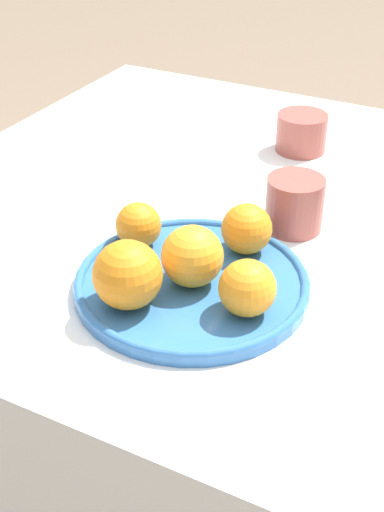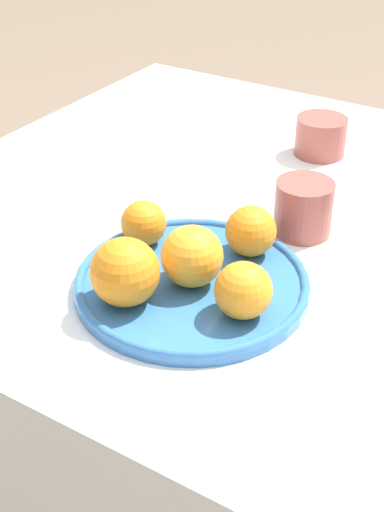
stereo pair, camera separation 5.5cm
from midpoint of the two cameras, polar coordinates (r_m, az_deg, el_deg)
The scene contains 9 objects.
table at distance 1.27m, azimuth 8.60°, elevation -12.50°, with size 1.33×0.97×0.74m.
fruit_platter at distance 0.89m, azimuth -1.77°, elevation -2.17°, with size 0.30×0.30×0.02m.
orange_0 at distance 0.87m, azimuth -1.80°, elevation -0.06°, with size 0.08×0.08×0.08m.
orange_1 at distance 0.82m, azimuth 2.53°, elevation -2.62°, with size 0.07×0.07×0.07m.
orange_2 at distance 0.83m, azimuth -7.08°, elevation -1.55°, with size 0.08×0.08×0.08m.
orange_3 at distance 0.95m, azimuth -5.97°, elevation 2.44°, with size 0.06×0.06×0.06m.
orange_4 at distance 0.93m, azimuth 2.70°, elevation 2.15°, with size 0.07×0.07×0.07m.
cup_0 at distance 1.01m, azimuth 6.67°, elevation 4.14°, with size 0.08×0.08×0.08m.
cup_2 at distance 1.26m, azimuth 7.50°, elevation 9.75°, with size 0.09×0.09×0.07m.
Camera 1 is at (0.21, -0.87, 1.27)m, focal length 50.00 mm.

